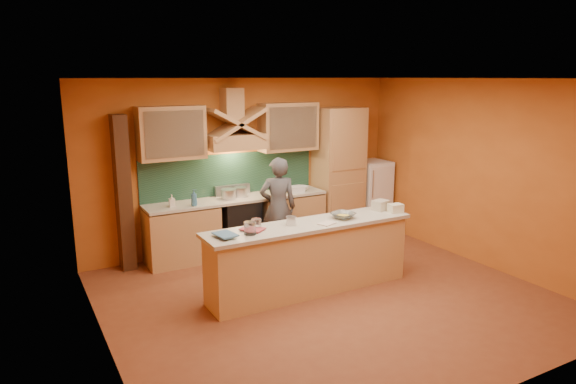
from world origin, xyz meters
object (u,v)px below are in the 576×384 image
person (278,207)px  fridge (371,195)px  kitchen_scale (291,222)px  mixing_bowl (343,215)px  stove (238,226)px

person → fridge: bearing=-148.9°
kitchen_scale → mixing_bowl: kitchen_scale is taller
fridge → person: (-2.22, -0.48, 0.15)m
person → kitchen_scale: size_ratio=14.59×
person → kitchen_scale: person is taller
fridge → kitchen_scale: (-2.76, -1.85, 0.34)m
person → mixing_bowl: 1.46m
mixing_bowl → kitchen_scale: bearing=175.7°
fridge → mixing_bowl: (-1.98, -1.91, 0.33)m
person → kitchen_scale: (-0.54, -1.37, 0.19)m
kitchen_scale → mixing_bowl: size_ratio=0.35×
kitchen_scale → mixing_bowl: 0.78m
person → kitchen_scale: bearing=87.6°
fridge → person: 2.28m
mixing_bowl → stove: bearing=110.6°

